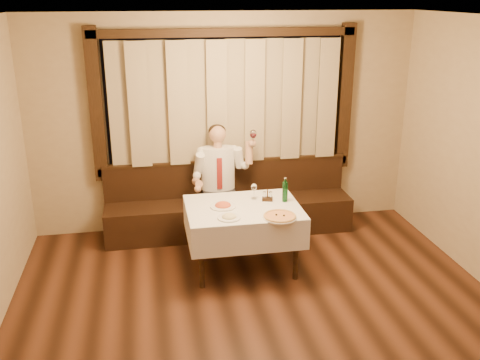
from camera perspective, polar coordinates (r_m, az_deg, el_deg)
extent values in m
cube|color=silver|center=(3.87, 5.27, 16.14)|extent=(5.00, 6.00, 0.01)
cube|color=tan|center=(6.99, -1.63, 6.05)|extent=(5.00, 0.01, 2.80)
cube|color=black|center=(6.91, -1.63, 8.44)|extent=(3.00, 0.02, 1.60)
cube|color=orange|center=(6.89, -7.38, 5.71)|extent=(0.50, 0.01, 0.40)
cube|color=black|center=(7.08, -1.51, 1.61)|extent=(3.30, 0.12, 0.10)
cube|color=black|center=(6.76, -1.64, 15.47)|extent=(3.30, 0.12, 0.10)
cube|color=black|center=(6.82, -15.11, 7.63)|extent=(0.16, 0.12, 1.90)
cube|color=black|center=(7.28, 11.11, 8.66)|extent=(0.16, 0.12, 1.90)
cube|color=#8E7A5B|center=(6.81, -1.50, 8.28)|extent=(2.90, 0.08, 1.55)
cube|color=black|center=(7.06, -1.14, -3.86)|extent=(3.20, 0.60, 0.45)
cube|color=black|center=(7.12, -1.47, 0.22)|extent=(3.20, 0.12, 0.45)
cube|color=black|center=(7.04, -1.49, 2.10)|extent=(3.20, 0.14, 0.04)
cylinder|color=black|center=(5.73, -4.14, -8.28)|extent=(0.06, 0.06, 0.71)
cylinder|color=black|center=(5.92, 6.01, -7.42)|extent=(0.06, 0.06, 0.71)
cylinder|color=black|center=(6.40, -4.88, -5.24)|extent=(0.06, 0.06, 0.71)
cylinder|color=black|center=(6.56, 4.22, -4.56)|extent=(0.06, 0.06, 0.71)
cube|color=black|center=(5.97, 0.34, -3.07)|extent=(1.20, 0.90, 0.04)
cube|color=white|center=(5.97, 0.35, -2.87)|extent=(1.26, 0.96, 0.01)
cube|color=white|center=(5.61, 1.26, -6.35)|extent=(1.26, 0.01, 0.35)
cube|color=white|center=(6.47, -0.45, -2.71)|extent=(1.26, 0.01, 0.35)
cube|color=white|center=(5.96, -5.64, -4.82)|extent=(0.01, 0.96, 0.35)
cube|color=white|center=(6.17, 6.11, -3.96)|extent=(0.01, 0.96, 0.35)
cylinder|color=white|center=(5.69, 4.26, -3.98)|extent=(0.36, 0.36, 0.01)
cylinder|color=#C6561D|center=(5.68, 4.26, -3.88)|extent=(0.33, 0.33, 0.01)
torus|color=tan|center=(5.68, 4.27, -3.84)|extent=(0.35, 0.35, 0.03)
sphere|color=black|center=(5.69, 3.90, -3.72)|extent=(0.02, 0.02, 0.02)
sphere|color=black|center=(5.68, 4.71, -3.79)|extent=(0.02, 0.02, 0.02)
cylinder|color=white|center=(5.95, -1.83, -2.82)|extent=(0.29, 0.29, 0.02)
ellipsoid|color=#C33D1F|center=(5.93, -1.84, -2.38)|extent=(0.18, 0.18, 0.08)
cylinder|color=white|center=(5.66, -1.17, -4.03)|extent=(0.25, 0.25, 0.02)
ellipsoid|color=beige|center=(5.64, -1.17, -3.64)|extent=(0.15, 0.15, 0.07)
cylinder|color=#11501F|center=(6.09, 4.82, -1.27)|extent=(0.06, 0.06, 0.23)
cylinder|color=#11501F|center=(6.04, 4.86, -0.09)|extent=(0.02, 0.02, 0.05)
cylinder|color=silver|center=(6.03, 4.87, 0.19)|extent=(0.03, 0.03, 0.01)
cylinder|color=white|center=(6.18, 1.50, -2.00)|extent=(0.06, 0.06, 0.01)
cylinder|color=white|center=(6.16, 1.50, -1.55)|extent=(0.01, 0.01, 0.10)
ellipsoid|color=white|center=(6.13, 1.51, -0.76)|extent=(0.07, 0.07, 0.08)
cube|color=black|center=(6.13, 2.94, -2.04)|extent=(0.13, 0.09, 0.04)
cube|color=black|center=(6.10, 2.95, -1.47)|extent=(0.03, 0.06, 0.09)
cylinder|color=white|center=(6.11, 2.61, -1.64)|extent=(0.03, 0.03, 0.07)
cylinder|color=silver|center=(6.10, 2.62, -1.28)|extent=(0.03, 0.03, 0.01)
cylinder|color=white|center=(6.11, 3.28, -1.65)|extent=(0.03, 0.03, 0.07)
cylinder|color=silver|center=(6.10, 3.29, -1.30)|extent=(0.03, 0.03, 0.01)
cube|color=black|center=(6.81, -2.14, -1.97)|extent=(0.41, 0.46, 0.16)
cube|color=black|center=(6.71, -2.78, -5.17)|extent=(0.11, 0.12, 0.45)
cube|color=black|center=(6.74, -0.88, -5.03)|extent=(0.11, 0.12, 0.45)
ellipsoid|color=white|center=(6.83, -2.37, 1.28)|extent=(0.43, 0.27, 0.55)
cube|color=maroon|center=(6.71, -2.20, 0.67)|extent=(0.07, 0.01, 0.41)
cylinder|color=tan|center=(6.74, -2.40, 3.84)|extent=(0.10, 0.10, 0.08)
sphere|color=tan|center=(6.71, -2.42, 4.94)|extent=(0.21, 0.21, 0.21)
ellipsoid|color=black|center=(6.73, -2.46, 5.25)|extent=(0.22, 0.22, 0.17)
sphere|color=white|center=(6.74, -4.11, 3.00)|extent=(0.13, 0.13, 0.13)
sphere|color=white|center=(6.80, -0.68, 3.18)|extent=(0.13, 0.13, 0.13)
sphere|color=tan|center=(6.44, -4.53, -0.97)|extent=(0.09, 0.09, 0.09)
sphere|color=tan|center=(6.63, 1.31, 3.96)|extent=(0.10, 0.10, 0.10)
cylinder|color=white|center=(6.59, 1.37, 4.23)|extent=(0.01, 0.01, 0.11)
ellipsoid|color=white|center=(6.57, 1.38, 4.96)|extent=(0.09, 0.09, 0.11)
ellipsoid|color=#4C070F|center=(6.58, 1.37, 4.79)|extent=(0.07, 0.07, 0.06)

